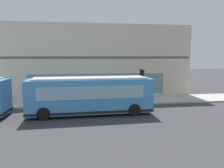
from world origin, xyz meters
TOP-DOWN VIEW (x-y plane):
  - ground at (0.00, 0.00)m, footprint 120.00×120.00m
  - sidewalk_curb at (4.68, 0.00)m, footprint 4.15×40.00m
  - building_corner at (10.78, 0.00)m, footprint 8.11×22.06m
  - city_bus_nearside at (-0.18, 1.29)m, footprint 2.84×10.11m
  - traffic_light_near_corner at (3.07, -4.01)m, footprint 0.32×0.49m
  - fire_hydrant at (5.00, 0.03)m, footprint 0.35×0.35m
  - pedestrian_by_light_pole at (4.64, 2.76)m, footprint 0.32×0.32m
  - pedestrian_near_hydrant at (4.76, -4.04)m, footprint 0.32×0.32m
  - newspaper_vending_box at (3.33, -0.22)m, footprint 0.44×0.43m

SIDE VIEW (x-z plane):
  - ground at x=0.00m, z-range 0.00..0.00m
  - sidewalk_curb at x=4.68m, z-range 0.00..0.15m
  - fire_hydrant at x=5.00m, z-range 0.14..0.88m
  - newspaper_vending_box at x=3.33m, z-range 0.15..1.05m
  - pedestrian_near_hydrant at x=4.76m, z-range 0.29..2.10m
  - pedestrian_by_light_pole at x=4.64m, z-range 0.30..2.11m
  - city_bus_nearside at x=-0.18m, z-range 0.02..3.09m
  - traffic_light_near_corner at x=3.07m, z-range 0.82..4.22m
  - building_corner at x=10.78m, z-range -0.01..8.38m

